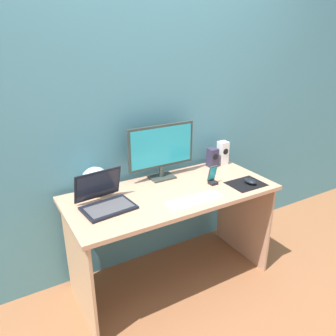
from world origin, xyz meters
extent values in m
plane|color=brown|center=(0.00, 0.00, 0.00)|extent=(8.00, 8.00, 0.00)
cube|color=teal|center=(0.00, 0.38, 1.25)|extent=(6.00, 0.04, 2.50)
cube|color=tan|center=(0.00, 0.00, 0.72)|extent=(1.43, 0.64, 0.03)
cube|color=tan|center=(-0.67, 0.00, 0.36)|extent=(0.02, 0.60, 0.71)
cube|color=tan|center=(0.67, 0.00, 0.36)|extent=(0.02, 0.60, 0.71)
cube|color=#303935|center=(0.05, 0.24, 0.74)|extent=(0.18, 0.14, 0.01)
cylinder|color=#303935|center=(0.05, 0.24, 0.79)|extent=(0.04, 0.04, 0.08)
cube|color=#303935|center=(0.05, 0.24, 0.98)|extent=(0.52, 0.02, 0.31)
cube|color=#26A5BF|center=(0.05, 0.23, 0.98)|extent=(0.48, 0.00, 0.28)
cube|color=white|center=(0.62, 0.23, 0.83)|extent=(0.07, 0.07, 0.19)
cylinder|color=black|center=(0.62, 0.19, 0.86)|extent=(0.05, 0.00, 0.05)
cube|color=#312C46|center=(0.52, 0.23, 0.81)|extent=(0.07, 0.07, 0.15)
cylinder|color=black|center=(0.52, 0.19, 0.83)|extent=(0.05, 0.00, 0.05)
cube|color=black|center=(-0.46, -0.02, 0.75)|extent=(0.33, 0.24, 0.02)
cube|color=#47474C|center=(-0.46, -0.03, 0.76)|extent=(0.28, 0.18, 0.00)
cube|color=black|center=(-0.47, 0.11, 0.85)|extent=(0.31, 0.09, 0.20)
cube|color=#1E2333|center=(-0.47, 0.11, 0.85)|extent=(0.28, 0.08, 0.17)
sphere|color=silver|center=(-0.45, 0.23, 0.83)|extent=(0.19, 0.19, 0.19)
cube|color=white|center=(0.06, -0.20, 0.74)|extent=(0.38, 0.13, 0.01)
cube|color=black|center=(0.52, -0.17, 0.74)|extent=(0.25, 0.20, 0.00)
ellipsoid|color=black|center=(0.54, -0.18, 0.76)|extent=(0.07, 0.11, 0.04)
cube|color=black|center=(0.31, -0.05, 0.75)|extent=(0.06, 0.05, 0.02)
cube|color=#2E403A|center=(0.31, -0.03, 0.82)|extent=(0.06, 0.04, 0.12)
cube|color=#26A5BF|center=(0.31, -0.04, 0.82)|extent=(0.05, 0.03, 0.10)
camera|label=1|loc=(-1.03, -1.72, 1.71)|focal=35.13mm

